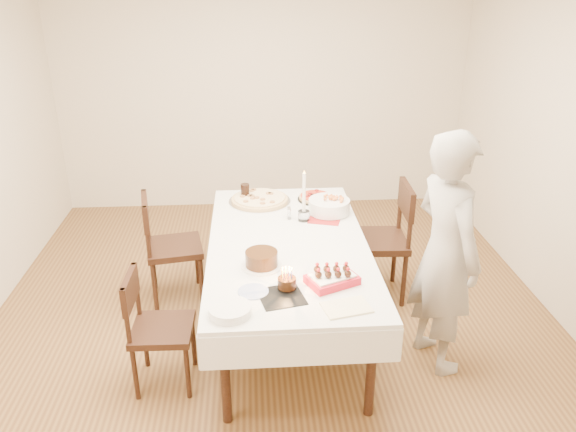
{
  "coord_description": "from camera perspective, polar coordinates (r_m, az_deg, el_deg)",
  "views": [
    {
      "loc": [
        -0.15,
        -3.7,
        2.57
      ],
      "look_at": [
        0.1,
        -0.07,
        0.96
      ],
      "focal_mm": 35.0,
      "sensor_mm": 36.0,
      "label": 1
    }
  ],
  "objects": [
    {
      "name": "layer_cake",
      "position": [
        3.72,
        -2.71,
        -4.4
      ],
      "size": [
        0.28,
        0.28,
        0.11
      ],
      "primitive_type": "cylinder",
      "rotation": [
        0.0,
        0.0,
        -0.02
      ],
      "color": "#361E0D",
      "rests_on": "dining_table"
    },
    {
      "name": "floor",
      "position": [
        4.5,
        -1.4,
        -10.88
      ],
      "size": [
        5.0,
        5.0,
        0.0
      ],
      "primitive_type": "plane",
      "color": "brown",
      "rests_on": "ground"
    },
    {
      "name": "chair_left_dessert",
      "position": [
        3.81,
        -12.63,
        -11.19
      ],
      "size": [
        0.44,
        0.44,
        0.83
      ],
      "primitive_type": null,
      "rotation": [
        0.0,
        0.0,
        3.12
      ],
      "color": "#321A10",
      "rests_on": "floor"
    },
    {
      "name": "shaker_pair",
      "position": [
        4.42,
        0.13,
        0.2
      ],
      "size": [
        0.08,
        0.08,
        0.09
      ],
      "primitive_type": null,
      "rotation": [
        0.0,
        0.0,
        -0.15
      ],
      "color": "white",
      "rests_on": "dining_table"
    },
    {
      "name": "dining_table",
      "position": [
        4.25,
        0.0,
        -7.21
      ],
      "size": [
        1.48,
        2.3,
        0.75
      ],
      "primitive_type": "cube",
      "rotation": [
        0.0,
        0.0,
        -0.17
      ],
      "color": "silver",
      "rests_on": "floor"
    },
    {
      "name": "taper_candle",
      "position": [
        4.33,
        1.63,
        2.08
      ],
      "size": [
        0.12,
        0.12,
        0.42
      ],
      "primitive_type": "cylinder",
      "rotation": [
        0.0,
        0.0,
        -0.39
      ],
      "color": "white",
      "rests_on": "dining_table"
    },
    {
      "name": "wall_back",
      "position": [
        6.32,
        -2.6,
        12.75
      ],
      "size": [
        4.5,
        0.04,
        2.7
      ],
      "primitive_type": "cube",
      "color": "beige",
      "rests_on": "floor"
    },
    {
      "name": "birthday_cake",
      "position": [
        3.46,
        -0.12,
        -6.33
      ],
      "size": [
        0.12,
        0.12,
        0.13
      ],
      "primitive_type": "cylinder",
      "rotation": [
        0.0,
        0.0,
        -0.05
      ],
      "color": "#34190E",
      "rests_on": "dining_table"
    },
    {
      "name": "person",
      "position": [
        3.86,
        15.7,
        -3.68
      ],
      "size": [
        0.56,
        0.7,
        1.68
      ],
      "primitive_type": "imported",
      "rotation": [
        0.0,
        0.0,
        1.86
      ],
      "color": "#B1ADA7",
      "rests_on": "floor"
    },
    {
      "name": "red_placemat",
      "position": [
        4.45,
        3.78,
        -0.26
      ],
      "size": [
        0.3,
        0.3,
        0.01
      ],
      "primitive_type": "cube",
      "rotation": [
        0.0,
        0.0,
        -0.28
      ],
      "color": "#B21E1E",
      "rests_on": "dining_table"
    },
    {
      "name": "cola_glass",
      "position": [
        4.8,
        -4.37,
        2.47
      ],
      "size": [
        0.09,
        0.09,
        0.14
      ],
      "primitive_type": "cylinder",
      "rotation": [
        0.0,
        0.0,
        0.25
      ],
      "color": "black",
      "rests_on": "dining_table"
    },
    {
      "name": "strawberry_box",
      "position": [
        3.55,
        4.51,
        -6.31
      ],
      "size": [
        0.36,
        0.31,
        0.08
      ],
      "primitive_type": null,
      "rotation": [
        0.0,
        0.0,
        0.42
      ],
      "color": "red",
      "rests_on": "dining_table"
    },
    {
      "name": "plate_stack",
      "position": [
        3.27,
        -5.93,
        -9.49
      ],
      "size": [
        0.29,
        0.29,
        0.05
      ],
      "primitive_type": "cylinder",
      "rotation": [
        0.0,
        0.0,
        0.2
      ],
      "color": "white",
      "rests_on": "dining_table"
    },
    {
      "name": "pizza_white",
      "position": [
        4.76,
        -2.9,
        1.69
      ],
      "size": [
        0.69,
        0.69,
        0.04
      ],
      "primitive_type": "cylinder",
      "rotation": [
        0.0,
        0.0,
        0.42
      ],
      "color": "beige",
      "rests_on": "dining_table"
    },
    {
      "name": "chair_left_savory",
      "position": [
        4.7,
        -11.47,
        -3.16
      ],
      "size": [
        0.56,
        0.56,
        0.94
      ],
      "primitive_type": null,
      "rotation": [
        0.0,
        0.0,
        3.32
      ],
      "color": "#321A10",
      "rests_on": "floor"
    },
    {
      "name": "chair_right_savory",
      "position": [
        4.7,
        9.06,
        -2.51
      ],
      "size": [
        0.54,
        0.54,
        1.0
      ],
      "primitive_type": null,
      "rotation": [
        0.0,
        0.0,
        -0.05
      ],
      "color": "#321A10",
      "rests_on": "floor"
    },
    {
      "name": "china_plate",
      "position": [
        3.47,
        -3.55,
        -7.66
      ],
      "size": [
        0.25,
        0.25,
        0.01
      ],
      "primitive_type": "cylinder",
      "rotation": [
        0.0,
        0.0,
        -0.39
      ],
      "color": "white",
      "rests_on": "dining_table"
    },
    {
      "name": "cake_board",
      "position": [
        3.42,
        -0.68,
        -8.22
      ],
      "size": [
        0.31,
        0.31,
        0.01
      ],
      "primitive_type": "cube",
      "rotation": [
        0.0,
        0.0,
        0.22
      ],
      "color": "black",
      "rests_on": "dining_table"
    },
    {
      "name": "box_lid",
      "position": [
        3.33,
        5.96,
        -9.31
      ],
      "size": [
        0.31,
        0.24,
        0.02
      ],
      "primitive_type": "cube",
      "rotation": [
        0.0,
        0.0,
        0.23
      ],
      "color": "beige",
      "rests_on": "dining_table"
    },
    {
      "name": "pasta_bowl",
      "position": [
        4.53,
        4.2,
        1.03
      ],
      "size": [
        0.34,
        0.34,
        0.11
      ],
      "primitive_type": "cylinder",
      "rotation": [
        0.0,
        0.0,
        -0.01
      ],
      "color": "white",
      "rests_on": "dining_table"
    },
    {
      "name": "pizza_pepperoni",
      "position": [
        4.8,
        2.78,
        1.91
      ],
      "size": [
        0.38,
        0.38,
        0.04
      ],
      "primitive_type": "cylinder",
      "rotation": [
        0.0,
        0.0,
        0.32
      ],
      "color": "red",
      "rests_on": "dining_table"
    }
  ]
}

